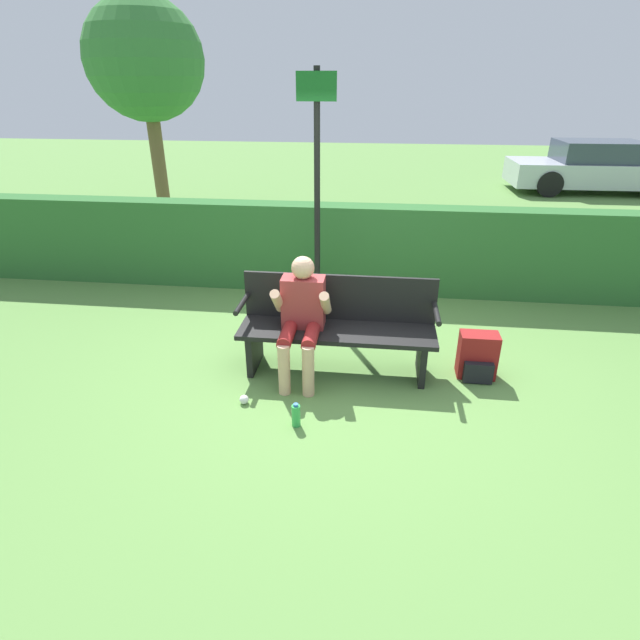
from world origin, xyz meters
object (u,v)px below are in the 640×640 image
water_bottle (296,415)px  parked_car (595,168)px  tree (145,61)px  backpack (477,357)px  signpost (317,179)px  person_seated (302,313)px  park_bench (338,325)px

water_bottle → parked_car: 12.06m
water_bottle → tree: bearing=120.2°
backpack → parked_car: 10.46m
parked_car → tree: tree is taller
backpack → signpost: bearing=139.9°
person_seated → water_bottle: person_seated is taller
signpost → parked_car: size_ratio=0.66×
backpack → tree: tree is taller
person_seated → signpost: bearing=91.9°
signpost → tree: size_ratio=0.68×
parked_car → signpost: bearing=-128.0°
person_seated → parked_car: (6.05, 9.64, -0.05)m
park_bench → parked_car: bearing=58.9°
tree → signpost: bearing=-48.5°
backpack → water_bottle: size_ratio=2.09×
signpost → parked_car: signpost is taller
signpost → parked_car: 10.14m
person_seated → tree: size_ratio=0.29×
park_bench → signpost: signpost is taller
signpost → backpack: bearing=-40.1°
person_seated → tree: bearing=123.1°
person_seated → backpack: size_ratio=2.57×
water_bottle → tree: size_ratio=0.05×
person_seated → parked_car: size_ratio=0.28×
parked_car → backpack: bearing=-115.5°
water_bottle → signpost: size_ratio=0.08×
water_bottle → signpost: signpost is taller
backpack → tree: (-5.48, 5.69, 2.71)m
person_seated → park_bench: bearing=23.6°
signpost → water_bottle: bearing=-87.1°
park_bench → signpost: (-0.38, 1.45, 1.11)m
signpost → tree: bearing=131.5°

